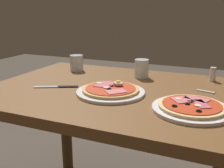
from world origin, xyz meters
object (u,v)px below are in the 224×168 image
object	(u,v)px
water_glass_near	(142,70)
salt_shaker	(213,74)
pizza_foreground	(111,91)
pizza_across_left	(191,107)
dining_table	(112,114)
fork	(212,93)
water_glass_far	(77,64)
knife	(59,87)

from	to	relation	value
water_glass_near	salt_shaker	bearing A→B (deg)	11.98
pizza_foreground	water_glass_near	xyz separation A→B (m)	(0.04, 0.30, 0.03)
pizza_across_left	water_glass_near	bearing A→B (deg)	128.37
dining_table	fork	bearing A→B (deg)	12.84
pizza_across_left	water_glass_far	bearing A→B (deg)	150.72
water_glass_near	fork	bearing A→B (deg)	-21.17
pizza_foreground	water_glass_far	xyz separation A→B (m)	(-0.34, 0.31, 0.03)
knife	salt_shaker	size ratio (longest dim) A/B	2.75
pizza_across_left	water_glass_far	world-z (taller)	water_glass_far
water_glass_near	knife	xyz separation A→B (m)	(-0.29, -0.31, -0.04)
knife	salt_shaker	xyz separation A→B (m)	(0.62, 0.38, 0.03)
dining_table	water_glass_near	bearing A→B (deg)	74.59
knife	pizza_foreground	bearing A→B (deg)	1.95
pizza_across_left	knife	size ratio (longest dim) A/B	1.46
salt_shaker	water_glass_far	bearing A→B (deg)	-175.13
pizza_foreground	water_glass_near	distance (m)	0.31
fork	salt_shaker	size ratio (longest dim) A/B	2.33
pizza_foreground	knife	bearing A→B (deg)	-178.05
pizza_across_left	salt_shaker	bearing A→B (deg)	84.29
fork	pizza_across_left	bearing A→B (deg)	-103.55
pizza_across_left	water_glass_far	size ratio (longest dim) A/B	3.09
water_glass_far	fork	bearing A→B (deg)	-11.20
pizza_foreground	salt_shaker	bearing A→B (deg)	44.90
dining_table	knife	size ratio (longest dim) A/B	5.87
pizza_across_left	knife	world-z (taller)	pizza_across_left
pizza_across_left	water_glass_near	distance (m)	0.47
fork	knife	bearing A→B (deg)	-164.47
water_glass_near	salt_shaker	distance (m)	0.34
fork	knife	world-z (taller)	knife
dining_table	pizza_foreground	world-z (taller)	pizza_foreground
dining_table	water_glass_near	distance (m)	0.29
pizza_foreground	water_glass_far	distance (m)	0.46
pizza_across_left	salt_shaker	size ratio (longest dim) A/B	4.03
dining_table	knife	bearing A→B (deg)	-159.70
water_glass_near	salt_shaker	xyz separation A→B (m)	(0.34, 0.07, -0.01)
pizza_foreground	knife	size ratio (longest dim) A/B	1.53
dining_table	salt_shaker	xyz separation A→B (m)	(0.40, 0.30, 0.15)
pizza_across_left	salt_shaker	world-z (taller)	salt_shaker
pizza_foreground	fork	world-z (taller)	pizza_foreground
dining_table	pizza_across_left	xyz separation A→B (m)	(0.35, -0.14, 0.13)
pizza_foreground	pizza_across_left	world-z (taller)	pizza_foreground
pizza_across_left	water_glass_near	size ratio (longest dim) A/B	2.90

